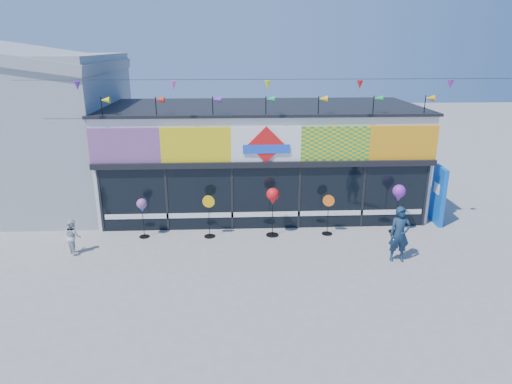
{
  "coord_description": "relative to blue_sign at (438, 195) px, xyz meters",
  "views": [
    {
      "loc": [
        -1.09,
        -11.92,
        6.35
      ],
      "look_at": [
        -0.42,
        2.0,
        1.84
      ],
      "focal_mm": 32.0,
      "sensor_mm": 36.0,
      "label": 1
    }
  ],
  "objects": [
    {
      "name": "spinner_4",
      "position": [
        -1.82,
        -0.86,
        0.34
      ],
      "size": [
        0.45,
        0.45,
        1.77
      ],
      "color": "black",
      "rests_on": "ground"
    },
    {
      "name": "ground",
      "position": [
        -6.39,
        -3.66,
        -1.08
      ],
      "size": [
        80.0,
        80.0,
        0.0
      ],
      "primitive_type": "plane",
      "color": "gray",
      "rests_on": "ground"
    },
    {
      "name": "spinner_2",
      "position": [
        -6.2,
        -0.92,
        0.31
      ],
      "size": [
        0.44,
        0.44,
        1.73
      ],
      "color": "black",
      "rests_on": "ground"
    },
    {
      "name": "adult_man",
      "position": [
        -2.5,
        -3.05,
        -0.21
      ],
      "size": [
        0.66,
        0.46,
        1.74
      ],
      "primitive_type": "imported",
      "rotation": [
        0.0,
        0.0,
        -0.07
      ],
      "color": "#152B44",
      "rests_on": "ground"
    },
    {
      "name": "blue_sign",
      "position": [
        0.0,
        0.0,
        0.0
      ],
      "size": [
        0.24,
        1.08,
        2.15
      ],
      "rotation": [
        0.0,
        0.0,
        -0.06
      ],
      "color": "blue",
      "rests_on": "ground"
    },
    {
      "name": "child",
      "position": [
        -12.63,
        -2.01,
        -0.51
      ],
      "size": [
        0.59,
        0.63,
        1.13
      ],
      "primitive_type": "imported",
      "rotation": [
        0.0,
        0.0,
        2.25
      ],
      "color": "silver",
      "rests_on": "ground"
    },
    {
      "name": "neighbour_building",
      "position": [
        -16.39,
        3.34,
        2.12
      ],
      "size": [
        8.18,
        7.2,
        6.87
      ],
      "color": "#949699",
      "rests_on": "ground"
    },
    {
      "name": "spinner_1",
      "position": [
        -8.38,
        -0.93,
        -0.28
      ],
      "size": [
        0.42,
        0.38,
        1.5
      ],
      "color": "black",
      "rests_on": "ground"
    },
    {
      "name": "spinner_0",
      "position": [
        -10.64,
        -0.84,
        0.04
      ],
      "size": [
        0.35,
        0.35,
        1.4
      ],
      "color": "black",
      "rests_on": "ground"
    },
    {
      "name": "kite_shop",
      "position": [
        -6.39,
        2.28,
        0.97
      ],
      "size": [
        16.0,
        5.7,
        5.31
      ],
      "color": "white",
      "rests_on": "ground"
    },
    {
      "name": "spinner_3",
      "position": [
        -4.26,
        -0.89,
        -0.32
      ],
      "size": [
        0.4,
        0.37,
        1.44
      ],
      "color": "black",
      "rests_on": "ground"
    }
  ]
}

